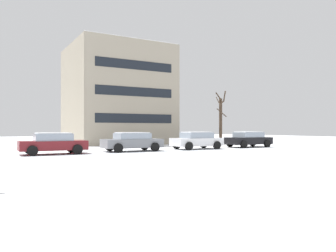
{
  "coord_description": "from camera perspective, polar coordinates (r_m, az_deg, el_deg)",
  "views": [
    {
      "loc": [
        -1.3,
        -12.83,
        1.68
      ],
      "look_at": [
        9.15,
        5.65,
        1.81
      ],
      "focal_mm": 35.8,
      "sensor_mm": 36.0,
      "label": 1
    }
  ],
  "objects": [
    {
      "name": "ground_plane",
      "position": [
        13.01,
        -23.74,
        -7.75
      ],
      "size": [
        120.0,
        120.0,
        0.0
      ],
      "primitive_type": "plane",
      "color": "white"
    },
    {
      "name": "road_surface",
      "position": [
        16.85,
        -25.07,
        -6.04
      ],
      "size": [
        80.0,
        9.76,
        0.0
      ],
      "color": "silver",
      "rests_on": "ground"
    },
    {
      "name": "parked_car_maroon",
      "position": [
        22.78,
        -18.97,
        -2.77
      ],
      "size": [
        4.16,
        2.11,
        1.39
      ],
      "color": "maroon",
      "rests_on": "ground"
    },
    {
      "name": "parked_car_gray",
      "position": [
        24.44,
        -6.12,
        -2.63
      ],
      "size": [
        4.32,
        2.14,
        1.38
      ],
      "color": "slate",
      "rests_on": "ground"
    },
    {
      "name": "parked_car_white",
      "position": [
        26.96,
        4.9,
        -2.41
      ],
      "size": [
        4.09,
        2.17,
        1.39
      ],
      "color": "white",
      "rests_on": "ground"
    },
    {
      "name": "parked_car_black",
      "position": [
        30.42,
        13.54,
        -2.18
      ],
      "size": [
        4.12,
        2.13,
        1.38
      ],
      "color": "black",
      "rests_on": "ground"
    },
    {
      "name": "tree_far_mid",
      "position": [
        34.1,
        8.97,
        1.13
      ],
      "size": [
        1.3,
        1.06,
        5.42
      ],
      "color": "#423326",
      "rests_on": "ground"
    },
    {
      "name": "building_far_right",
      "position": [
        37.83,
        -8.61,
        5.17
      ],
      "size": [
        10.21,
        9.89,
        10.66
      ],
      "color": "#9E937F",
      "rests_on": "ground"
    }
  ]
}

